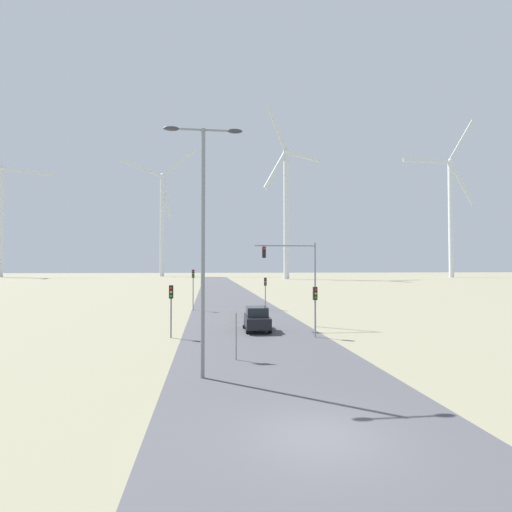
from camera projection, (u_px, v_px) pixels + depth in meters
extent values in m
plane|color=gray|center=(319.00, 436.00, 11.48)|extent=(600.00, 600.00, 0.00)
cube|color=#47474C|center=(230.00, 299.00, 59.12)|extent=(10.00, 240.00, 0.01)
cylinder|color=gray|center=(203.00, 252.00, 17.62)|extent=(0.18, 0.18, 11.03)
cylinder|color=gray|center=(203.00, 130.00, 17.76)|extent=(2.81, 0.10, 0.10)
ellipsoid|color=#333338|center=(171.00, 129.00, 17.59)|extent=(0.70, 0.32, 0.20)
ellipsoid|color=#333338|center=(235.00, 131.00, 17.93)|extent=(0.70, 0.32, 0.20)
cylinder|color=gray|center=(236.00, 336.00, 20.87)|extent=(0.07, 0.07, 2.44)
cube|color=white|center=(236.00, 317.00, 20.88)|extent=(0.81, 0.01, 0.81)
cube|color=red|center=(236.00, 317.00, 20.89)|extent=(0.76, 0.02, 0.76)
cylinder|color=gray|center=(171.00, 312.00, 27.33)|extent=(0.11, 0.11, 3.59)
cube|color=black|center=(171.00, 292.00, 27.36)|extent=(0.28, 0.24, 0.90)
sphere|color=red|center=(171.00, 288.00, 27.24)|extent=(0.16, 0.16, 0.16)
sphere|color=gold|center=(171.00, 292.00, 27.23)|extent=(0.16, 0.16, 0.16)
sphere|color=green|center=(171.00, 296.00, 27.22)|extent=(0.16, 0.16, 0.16)
cylinder|color=gray|center=(315.00, 312.00, 27.59)|extent=(0.11, 0.11, 3.47)
cube|color=black|center=(315.00, 293.00, 27.62)|extent=(0.28, 0.24, 0.90)
sphere|color=red|center=(316.00, 290.00, 27.50)|extent=(0.16, 0.16, 0.16)
sphere|color=gold|center=(316.00, 294.00, 27.49)|extent=(0.16, 0.16, 0.16)
sphere|color=green|center=(316.00, 297.00, 27.48)|extent=(0.16, 0.16, 0.16)
cylinder|color=gray|center=(193.00, 290.00, 44.20)|extent=(0.11, 0.11, 4.54)
cube|color=black|center=(193.00, 274.00, 44.25)|extent=(0.28, 0.24, 0.90)
sphere|color=red|center=(193.00, 271.00, 44.12)|extent=(0.16, 0.16, 0.16)
sphere|color=gold|center=(193.00, 274.00, 44.12)|extent=(0.16, 0.16, 0.16)
sphere|color=green|center=(193.00, 276.00, 44.11)|extent=(0.16, 0.16, 0.16)
cylinder|color=gray|center=(265.00, 294.00, 45.28)|extent=(0.11, 0.11, 3.62)
cube|color=black|center=(265.00, 282.00, 45.32)|extent=(0.28, 0.24, 0.90)
sphere|color=red|center=(266.00, 279.00, 45.19)|extent=(0.16, 0.16, 0.16)
sphere|color=gold|center=(266.00, 282.00, 45.18)|extent=(0.16, 0.16, 0.16)
sphere|color=green|center=(266.00, 284.00, 45.17)|extent=(0.16, 0.16, 0.16)
cylinder|color=gray|center=(315.00, 285.00, 32.51)|extent=(0.14, 0.14, 6.83)
cylinder|color=gray|center=(285.00, 246.00, 32.30)|extent=(4.96, 0.12, 0.12)
cube|color=black|center=(264.00, 252.00, 32.08)|extent=(0.28, 0.24, 0.90)
sphere|color=red|center=(264.00, 249.00, 31.96)|extent=(0.18, 0.18, 0.18)
cube|color=black|center=(257.00, 321.00, 30.33)|extent=(1.90, 4.14, 0.80)
cube|color=#1E2328|center=(257.00, 311.00, 30.20)|extent=(1.61, 2.14, 0.70)
cylinder|color=black|center=(244.00, 324.00, 31.48)|extent=(0.22, 0.66, 0.66)
cylinder|color=black|center=(265.00, 324.00, 31.68)|extent=(0.22, 0.66, 0.66)
cylinder|color=black|center=(247.00, 329.00, 28.96)|extent=(0.22, 0.66, 0.66)
cylinder|color=black|center=(270.00, 329.00, 29.15)|extent=(0.22, 0.66, 0.66)
cylinder|color=silver|center=(1.00, 223.00, 185.36)|extent=(2.20, 2.20, 50.57)
sphere|color=silver|center=(2.00, 169.00, 186.03)|extent=(2.60, 2.60, 2.60)
cube|color=silver|center=(29.00, 172.00, 188.36)|extent=(21.46, 2.42, 3.34)
cylinder|color=silver|center=(162.00, 226.00, 200.61)|extent=(2.20, 2.20, 50.68)
sphere|color=silver|center=(162.00, 176.00, 201.28)|extent=(2.60, 2.60, 2.60)
cube|color=silver|center=(167.00, 198.00, 201.55)|extent=(5.97, 1.31, 21.51)
cube|color=silver|center=(180.00, 162.00, 203.66)|extent=(17.32, 2.87, 15.57)
cube|color=silver|center=(140.00, 167.00, 198.64)|extent=(20.88, 3.35, 8.65)
cylinder|color=silver|center=(286.00, 215.00, 156.57)|extent=(2.20, 2.20, 50.22)
sphere|color=silver|center=(286.00, 152.00, 157.24)|extent=(2.60, 2.60, 2.60)
cube|color=silver|center=(305.00, 156.00, 162.47)|extent=(16.39, 8.40, 2.52)
cube|color=silver|center=(277.00, 128.00, 155.02)|extent=(9.14, 4.84, 16.74)
cube|color=silver|center=(276.00, 170.00, 154.22)|extent=(10.20, 5.36, 16.14)
cylinder|color=silver|center=(451.00, 219.00, 182.34)|extent=(2.20, 2.20, 53.14)
sphere|color=silver|center=(450.00, 162.00, 183.05)|extent=(2.60, 2.60, 2.60)
cube|color=silver|center=(462.00, 184.00, 183.25)|extent=(12.15, 0.94, 19.86)
cube|color=silver|center=(462.00, 141.00, 183.80)|extent=(12.71, 0.96, 19.56)
cube|color=silver|center=(426.00, 161.00, 182.09)|extent=(21.75, 1.28, 2.14)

